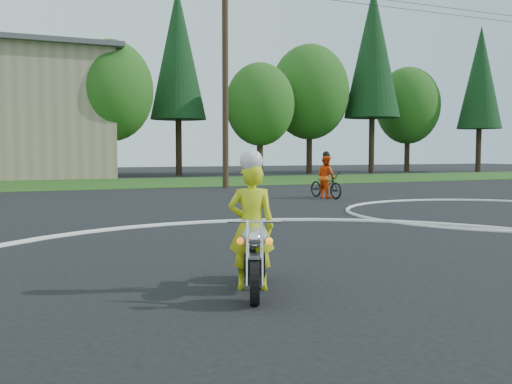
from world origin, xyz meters
name	(u,v)px	position (x,y,z in m)	size (l,w,h in m)	color
grass_strip	(96,184)	(0.00, 27.00, 0.01)	(120.00, 10.00, 0.02)	#1E4714
course_markings	(408,248)	(2.17, 4.35, 0.01)	(19.05, 19.05, 0.12)	silver
primary_motorcycle	(255,255)	(-1.45, 2.58, 0.44)	(0.89, 1.62, 0.90)	black
rider_primary_grp	(251,222)	(-1.44, 2.70, 0.81)	(0.65, 0.55, 1.67)	#CFD716
rider_second_grp	(326,182)	(6.32, 14.20, 0.59)	(0.83, 1.81, 1.68)	black
treeline	(286,85)	(14.78, 34.61, 6.62)	(38.20, 8.10, 14.52)	#382619
utility_poles	(225,74)	(5.00, 21.00, 5.20)	(41.60, 1.12, 10.00)	#473321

